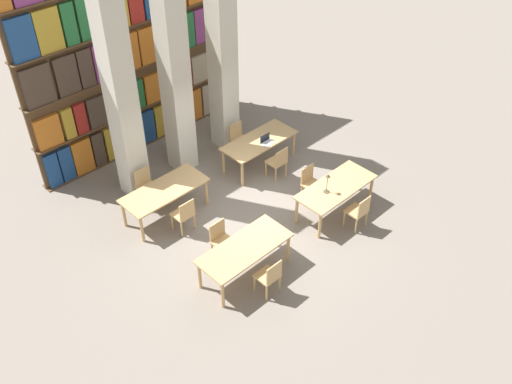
# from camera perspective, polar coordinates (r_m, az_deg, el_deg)

# --- Properties ---
(ground_plane) EXTENTS (40.00, 40.00, 0.00)m
(ground_plane) POSITION_cam_1_polar(r_m,az_deg,el_deg) (13.25, -0.38, -2.00)
(ground_plane) COLOR gray
(bookshelf_bank) EXTENTS (6.08, 0.35, 5.50)m
(bookshelf_bank) POSITION_cam_1_polar(r_m,az_deg,el_deg) (14.53, -11.94, 13.84)
(bookshelf_bank) COLOR brown
(bookshelf_bank) RESTS_ON ground_plane
(pillar_left) EXTENTS (0.55, 0.55, 6.00)m
(pillar_left) POSITION_cam_1_polar(r_m,az_deg,el_deg) (12.55, -13.65, 10.91)
(pillar_left) COLOR beige
(pillar_left) RESTS_ON ground_plane
(pillar_center) EXTENTS (0.55, 0.55, 6.00)m
(pillar_center) POSITION_cam_1_polar(r_m,az_deg,el_deg) (13.24, -8.31, 13.18)
(pillar_center) COLOR beige
(pillar_center) RESTS_ON ground_plane
(pillar_right) EXTENTS (0.55, 0.55, 6.00)m
(pillar_right) POSITION_cam_1_polar(r_m,az_deg,el_deg) (14.04, -3.47, 15.11)
(pillar_right) COLOR beige
(pillar_right) RESTS_ON ground_plane
(reading_table_0) EXTENTS (1.98, 0.85, 0.75)m
(reading_table_0) POSITION_cam_1_polar(r_m,az_deg,el_deg) (11.41, -1.13, -5.85)
(reading_table_0) COLOR tan
(reading_table_0) RESTS_ON ground_plane
(chair_0) EXTENTS (0.42, 0.40, 0.88)m
(chair_0) POSITION_cam_1_polar(r_m,az_deg,el_deg) (11.20, 1.36, -8.41)
(chair_0) COLOR tan
(chair_0) RESTS_ON ground_plane
(chair_1) EXTENTS (0.42, 0.40, 0.88)m
(chair_1) POSITION_cam_1_polar(r_m,az_deg,el_deg) (11.92, -3.49, -4.76)
(chair_1) COLOR tan
(chair_1) RESTS_ON ground_plane
(reading_table_1) EXTENTS (1.98, 0.85, 0.75)m
(reading_table_1) POSITION_cam_1_polar(r_m,az_deg,el_deg) (12.97, 7.99, 0.30)
(reading_table_1) COLOR tan
(reading_table_1) RESTS_ON ground_plane
(chair_2) EXTENTS (0.42, 0.40, 0.88)m
(chair_2) POSITION_cam_1_polar(r_m,az_deg,el_deg) (12.76, 10.23, -1.89)
(chair_2) COLOR tan
(chair_2) RESTS_ON ground_plane
(chair_3) EXTENTS (0.42, 0.40, 0.88)m
(chair_3) POSITION_cam_1_polar(r_m,az_deg,el_deg) (13.40, 5.48, 0.97)
(chair_3) COLOR tan
(chair_3) RESTS_ON ground_plane
(desk_lamp_0) EXTENTS (0.14, 0.14, 0.49)m
(desk_lamp_0) POSITION_cam_1_polar(r_m,az_deg,el_deg) (12.53, 7.16, 1.20)
(desk_lamp_0) COLOR brown
(desk_lamp_0) RESTS_ON reading_table_1
(reading_table_2) EXTENTS (1.98, 0.85, 0.75)m
(reading_table_2) POSITION_cam_1_polar(r_m,az_deg,el_deg) (12.92, -9.12, -0.02)
(reading_table_2) COLOR tan
(reading_table_2) RESTS_ON ground_plane
(chair_4) EXTENTS (0.42, 0.40, 0.88)m
(chair_4) POSITION_cam_1_polar(r_m,az_deg,el_deg) (12.58, -7.19, -2.21)
(chair_4) COLOR tan
(chair_4) RESTS_ON ground_plane
(chair_5) EXTENTS (0.42, 0.40, 0.88)m
(chair_5) POSITION_cam_1_polar(r_m,az_deg,el_deg) (13.50, -10.93, 0.69)
(chair_5) COLOR tan
(chair_5) RESTS_ON ground_plane
(reading_table_3) EXTENTS (1.98, 0.85, 0.75)m
(reading_table_3) POSITION_cam_1_polar(r_m,az_deg,el_deg) (14.32, 0.33, 4.97)
(reading_table_3) COLOR tan
(reading_table_3) RESTS_ON ground_plane
(chair_6) EXTENTS (0.42, 0.40, 0.88)m
(chair_6) POSITION_cam_1_polar(r_m,az_deg,el_deg) (14.00, 2.22, 3.07)
(chair_6) COLOR tan
(chair_6) RESTS_ON ground_plane
(chair_7) EXTENTS (0.42, 0.40, 0.88)m
(chair_7) POSITION_cam_1_polar(r_m,az_deg,el_deg) (14.83, -1.72, 5.41)
(chair_7) COLOR tan
(chair_7) RESTS_ON ground_plane
(laptop) EXTENTS (0.32, 0.22, 0.21)m
(laptop) POSITION_cam_1_polar(r_m,az_deg,el_deg) (14.14, 1.11, 5.07)
(laptop) COLOR silver
(laptop) RESTS_ON reading_table_3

